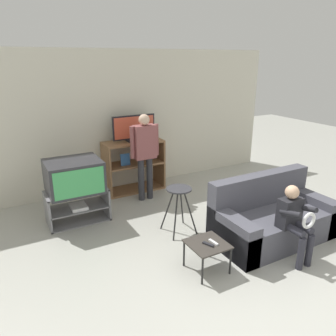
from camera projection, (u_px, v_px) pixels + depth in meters
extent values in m
plane|color=#ADADA3|center=(281.00, 311.00, 3.32)|extent=(18.00, 18.00, 0.00)
cube|color=silver|center=(127.00, 121.00, 6.25)|extent=(6.40, 0.06, 2.60)
cube|color=slate|center=(79.00, 220.00, 5.16)|extent=(0.92, 0.48, 0.02)
cube|color=slate|center=(78.00, 207.00, 5.09)|extent=(0.89, 0.48, 0.02)
cube|color=slate|center=(76.00, 191.00, 5.00)|extent=(0.92, 0.48, 0.02)
cube|color=slate|center=(48.00, 212.00, 4.88)|extent=(0.03, 0.48, 0.51)
cube|color=slate|center=(105.00, 200.00, 5.28)|extent=(0.03, 0.48, 0.51)
cube|color=white|center=(79.00, 207.00, 5.03)|extent=(0.24, 0.28, 0.05)
cube|color=#2D2D33|center=(74.00, 176.00, 4.90)|extent=(0.80, 0.67, 0.48)
cube|color=#3FA559|center=(80.00, 183.00, 4.62)|extent=(0.72, 0.01, 0.40)
cube|color=#8E6642|center=(106.00, 170.00, 5.99)|extent=(0.03, 0.50, 0.97)
cube|color=#8E6642|center=(159.00, 162.00, 6.48)|extent=(0.03, 0.50, 0.97)
cube|color=#8E6642|center=(135.00, 189.00, 6.38)|extent=(1.05, 0.50, 0.03)
cube|color=#8E6642|center=(134.00, 163.00, 6.22)|extent=(1.05, 0.50, 0.03)
cube|color=#8E6642|center=(133.00, 142.00, 6.08)|extent=(1.05, 0.50, 0.03)
cube|color=#3870B7|center=(125.00, 160.00, 6.03)|extent=(0.18, 0.04, 0.22)
cube|color=black|center=(134.00, 140.00, 6.10)|extent=(0.29, 0.20, 0.04)
cube|color=black|center=(134.00, 127.00, 6.02)|extent=(0.82, 0.04, 0.44)
cube|color=#D8593F|center=(134.00, 127.00, 6.00)|extent=(0.77, 0.01, 0.39)
cylinder|color=black|center=(176.00, 216.00, 4.59)|extent=(0.17, 0.17, 0.67)
cylinder|color=black|center=(190.00, 212.00, 4.70)|extent=(0.17, 0.17, 0.67)
cylinder|color=black|center=(167.00, 209.00, 4.79)|extent=(0.17, 0.17, 0.67)
cylinder|color=black|center=(182.00, 206.00, 4.90)|extent=(0.17, 0.17, 0.67)
cylinder|color=#333338|center=(179.00, 189.00, 4.63)|extent=(0.37, 0.37, 0.02)
cube|color=#38332D|center=(207.00, 244.00, 3.85)|extent=(0.44, 0.44, 0.02)
cylinder|color=black|center=(202.00, 271.00, 3.66)|extent=(0.02, 0.02, 0.35)
cylinder|color=black|center=(230.00, 261.00, 3.84)|extent=(0.02, 0.02, 0.35)
cylinder|color=black|center=(184.00, 254.00, 3.99)|extent=(0.02, 0.02, 0.35)
cylinder|color=black|center=(211.00, 245.00, 4.17)|extent=(0.02, 0.02, 0.35)
cube|color=#232328|center=(208.00, 244.00, 3.81)|extent=(0.09, 0.15, 0.02)
cube|color=silver|center=(213.00, 242.00, 3.85)|extent=(0.05, 0.15, 0.02)
cube|color=#4C4C56|center=(273.00, 226.00, 4.57)|extent=(1.70, 0.84, 0.42)
cube|color=#4C4C56|center=(260.00, 189.00, 4.70)|extent=(1.70, 0.20, 0.46)
cube|color=#4C4C56|center=(232.00, 235.00, 4.21)|extent=(0.22, 0.84, 0.54)
cube|color=#4C4C56|center=(310.00, 211.00, 4.89)|extent=(0.22, 0.84, 0.54)
cylinder|color=#2D2D33|center=(141.00, 180.00, 5.81)|extent=(0.11, 0.11, 0.77)
cylinder|color=#2D2D33|center=(150.00, 178.00, 5.88)|extent=(0.11, 0.11, 0.77)
cube|color=#8C4C4C|center=(145.00, 142.00, 5.63)|extent=(0.38, 0.20, 0.58)
cylinder|color=#8C4C4C|center=(132.00, 143.00, 5.52)|extent=(0.08, 0.08, 0.55)
cylinder|color=#8C4C4C|center=(156.00, 140.00, 5.73)|extent=(0.08, 0.08, 0.55)
sphere|color=beige|center=(144.00, 120.00, 5.50)|extent=(0.19, 0.19, 0.19)
cylinder|color=#2D2D38|center=(301.00, 254.00, 3.92)|extent=(0.08, 0.08, 0.42)
cylinder|color=#2D2D38|center=(309.00, 250.00, 3.98)|extent=(0.08, 0.08, 0.42)
cylinder|color=#2D2D38|center=(293.00, 229.00, 3.96)|extent=(0.09, 0.30, 0.09)
cylinder|color=#2D2D38|center=(302.00, 227.00, 4.03)|extent=(0.09, 0.30, 0.09)
cube|color=#232328|center=(289.00, 212.00, 4.07)|extent=(0.30, 0.17, 0.38)
cylinder|color=#232328|center=(291.00, 213.00, 3.88)|extent=(0.06, 0.31, 0.14)
cylinder|color=#232328|center=(306.00, 209.00, 4.00)|extent=(0.06, 0.31, 0.14)
sphere|color=#DBAD89|center=(292.00, 192.00, 3.98)|extent=(0.17, 0.17, 0.17)
torus|color=white|center=(309.00, 221.00, 3.83)|extent=(0.21, 0.04, 0.21)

